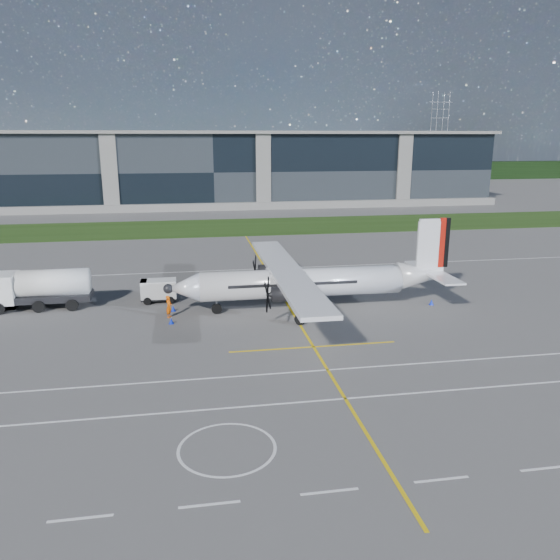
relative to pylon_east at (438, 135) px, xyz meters
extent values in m
plane|color=#5A5755|center=(-85.00, -110.00, -15.00)|extent=(400.00, 400.00, 0.00)
cube|color=#203D10|center=(-85.00, -102.00, -14.98)|extent=(400.00, 18.00, 0.04)
cube|color=black|center=(-85.00, -70.00, -7.50)|extent=(120.00, 20.00, 15.00)
cube|color=black|center=(-85.00, -10.00, -12.00)|extent=(400.00, 6.00, 6.00)
cube|color=yellow|center=(-82.00, -140.00, -14.99)|extent=(0.20, 70.00, 0.01)
cube|color=white|center=(-85.00, -164.00, -14.99)|extent=(90.00, 0.15, 0.01)
imported|color=#F25907|center=(-92.24, -147.60, -13.94)|extent=(0.88, 1.02, 2.11)
cone|color=#0C26CE|center=(-81.84, -135.09, -14.75)|extent=(0.36, 0.36, 0.50)
cone|color=#0C26CE|center=(-91.96, -145.98, -14.75)|extent=(0.36, 0.36, 0.50)
cone|color=#0C26CE|center=(-69.46, -147.95, -14.75)|extent=(0.36, 0.36, 0.50)
cone|color=#0C26CE|center=(-92.05, -149.26, -14.75)|extent=(0.36, 0.36, 0.50)
camera|label=1|loc=(-90.35, -191.21, -0.61)|focal=35.00mm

